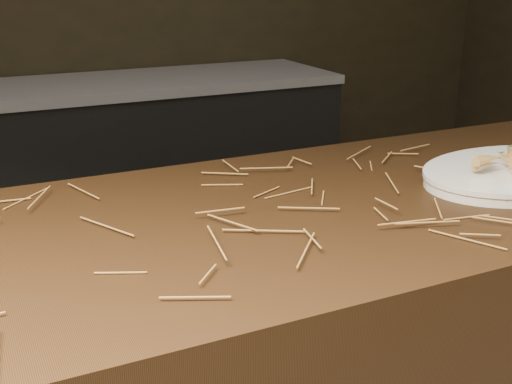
% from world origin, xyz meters
% --- Properties ---
extents(back_counter, '(1.82, 0.62, 0.84)m').
position_xyz_m(back_counter, '(0.30, 2.18, 0.42)').
color(back_counter, black).
rests_on(back_counter, ground).
extents(straw_bedding, '(1.40, 0.60, 0.02)m').
position_xyz_m(straw_bedding, '(0.00, 0.30, 0.91)').
color(straw_bedding, '#A1753D').
rests_on(straw_bedding, main_counter).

